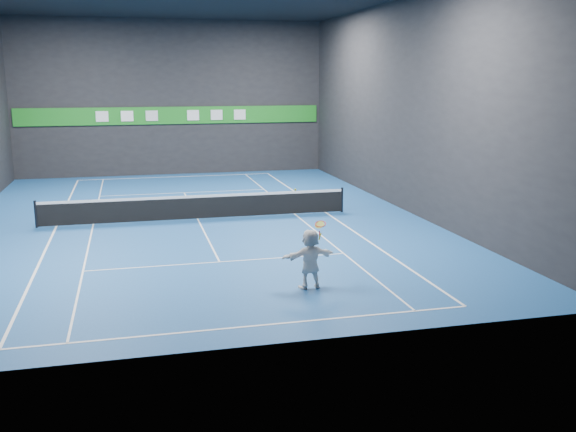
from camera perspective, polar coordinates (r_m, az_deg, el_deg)
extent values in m
plane|color=#194A8B|center=(26.47, -8.02, -0.30)|extent=(26.00, 26.00, 0.00)
cube|color=black|center=(38.83, -10.29, 10.27)|extent=(18.00, 0.10, 9.00)
cube|color=black|center=(13.04, -2.50, 7.05)|extent=(18.00, 0.10, 9.00)
cube|color=black|center=(28.24, 10.43, 9.62)|extent=(0.10, 26.00, 9.00)
cube|color=white|center=(15.17, -3.18, -9.75)|extent=(10.98, 0.08, 0.01)
cube|color=white|center=(38.13, -9.92, 3.46)|extent=(10.98, 0.08, 0.01)
cube|color=white|center=(26.51, -19.90, -0.89)|extent=(0.08, 23.78, 0.01)
cube|color=white|center=(27.55, 3.40, 0.30)|extent=(0.08, 23.78, 0.01)
cube|color=white|center=(26.39, -16.93, -0.75)|extent=(0.06, 23.78, 0.01)
cube|color=white|center=(27.18, 0.62, 0.16)|extent=(0.06, 23.78, 0.01)
cube|color=white|center=(20.31, -6.10, -4.08)|extent=(8.23, 0.06, 0.01)
cube|color=white|center=(32.73, -9.21, 2.06)|extent=(8.23, 0.06, 0.01)
cube|color=white|center=(26.47, -8.02, -0.29)|extent=(0.06, 12.80, 0.01)
imported|color=white|center=(17.56, 1.97, -3.82)|extent=(1.59, 0.71, 1.66)
sphere|color=yellow|center=(17.03, 0.66, 2.35)|extent=(0.06, 0.06, 0.06)
cylinder|color=black|center=(26.49, -21.51, 0.15)|extent=(0.10, 0.10, 1.07)
cylinder|color=black|center=(27.67, 4.82, 1.45)|extent=(0.10, 0.10, 1.07)
cube|color=black|center=(26.38, -8.05, 0.70)|extent=(12.40, 0.03, 0.86)
cube|color=white|center=(26.29, -8.08, 1.72)|extent=(12.40, 0.04, 0.10)
cube|color=#1C8321|center=(38.82, -10.23, 8.79)|extent=(17.64, 0.06, 1.00)
cube|color=white|center=(38.70, -16.20, 8.50)|extent=(0.70, 0.04, 0.60)
cube|color=white|center=(38.67, -14.11, 8.61)|extent=(0.70, 0.04, 0.60)
cube|color=silver|center=(38.70, -12.01, 8.71)|extent=(0.70, 0.04, 0.60)
cube|color=white|center=(38.86, -8.43, 8.85)|extent=(0.70, 0.04, 0.60)
cube|color=silver|center=(39.02, -6.36, 8.92)|extent=(0.70, 0.04, 0.60)
cube|color=white|center=(39.23, -4.31, 8.98)|extent=(0.70, 0.04, 0.60)
torus|color=red|center=(17.45, 2.90, -0.71)|extent=(0.37, 0.35, 0.19)
cylinder|color=#B2CA47|center=(17.45, 2.82, -0.79)|extent=(0.33, 0.29, 0.22)
cylinder|color=red|center=(17.51, 2.82, -1.60)|extent=(0.05, 0.07, 0.18)
cylinder|color=yellow|center=(17.51, 2.86, -1.83)|extent=(0.06, 0.19, 0.24)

